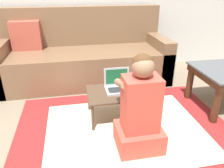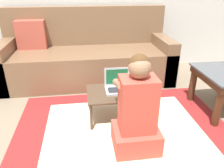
# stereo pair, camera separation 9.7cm
# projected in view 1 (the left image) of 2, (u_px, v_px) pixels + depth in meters

# --- Properties ---
(ground_plane) EXTENTS (16.00, 16.00, 0.00)m
(ground_plane) POSITION_uv_depth(u_px,v_px,m) (110.00, 130.00, 1.98)
(ground_plane) COLOR #7F705B
(area_rug) EXTENTS (1.94, 1.48, 0.01)m
(area_rug) POSITION_uv_depth(u_px,v_px,m) (125.00, 130.00, 1.97)
(area_rug) COLOR maroon
(area_rug) RESTS_ON ground_plane
(couch) EXTENTS (2.16, 0.82, 0.93)m
(couch) POSITION_uv_depth(u_px,v_px,m) (83.00, 57.00, 2.90)
(couch) COLOR brown
(couch) RESTS_ON ground_plane
(laptop_desk) EXTENTS (0.62, 0.40, 0.28)m
(laptop_desk) POSITION_uv_depth(u_px,v_px,m) (120.00, 94.00, 2.07)
(laptop_desk) COLOR #4C3828
(laptop_desk) RESTS_ON ground_plane
(laptop) EXTENTS (0.24, 0.19, 0.20)m
(laptop) POSITION_uv_depth(u_px,v_px,m) (118.00, 86.00, 2.07)
(laptop) COLOR #B7BCC6
(laptop) RESTS_ON laptop_desk
(computer_mouse) EXTENTS (0.06, 0.10, 0.04)m
(computer_mouse) POSITION_uv_depth(u_px,v_px,m) (137.00, 89.00, 2.06)
(computer_mouse) COLOR #B2B7C1
(computer_mouse) RESTS_ON laptop_desk
(person_seated) EXTENTS (0.35, 0.40, 0.78)m
(person_seated) POSITION_uv_depth(u_px,v_px,m) (140.00, 112.00, 1.65)
(person_seated) COLOR #CC4C3D
(person_seated) RESTS_ON ground_plane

